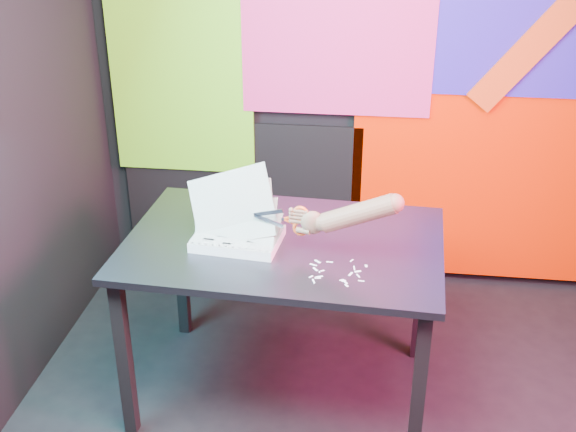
# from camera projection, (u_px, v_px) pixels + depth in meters

# --- Properties ---
(room) EXTENTS (3.01, 3.01, 2.71)m
(room) POSITION_uv_depth(u_px,v_px,m) (388.00, 139.00, 2.19)
(room) COLOR black
(room) RESTS_ON ground
(backdrop) EXTENTS (2.88, 0.05, 2.08)m
(backdrop) POSITION_uv_depth(u_px,v_px,m) (396.00, 114.00, 3.66)
(backdrop) COLOR #F32400
(backdrop) RESTS_ON ground
(work_table) EXTENTS (1.30, 0.90, 0.75)m
(work_table) POSITION_uv_depth(u_px,v_px,m) (284.00, 259.00, 2.91)
(work_table) COLOR black
(work_table) RESTS_ON ground
(printout_stack) EXTENTS (0.40, 0.28, 0.33)m
(printout_stack) POSITION_uv_depth(u_px,v_px,m) (237.00, 236.00, 2.85)
(printout_stack) COLOR white
(printout_stack) RESTS_ON work_table
(scissors) EXTENTS (0.22, 0.04, 0.13)m
(scissors) POSITION_uv_depth(u_px,v_px,m) (297.00, 221.00, 2.74)
(scissors) COLOR #8C96AC
(scissors) RESTS_ON printout_stack
(hand_forearm) EXTENTS (0.42, 0.12, 0.20)m
(hand_forearm) POSITION_uv_depth(u_px,v_px,m) (351.00, 215.00, 2.66)
(hand_forearm) COLOR brown
(hand_forearm) RESTS_ON work_table
(paper_clippings) EXTENTS (0.22, 0.20, 0.00)m
(paper_clippings) POSITION_uv_depth(u_px,v_px,m) (335.00, 273.00, 2.65)
(paper_clippings) COLOR white
(paper_clippings) RESTS_ON work_table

